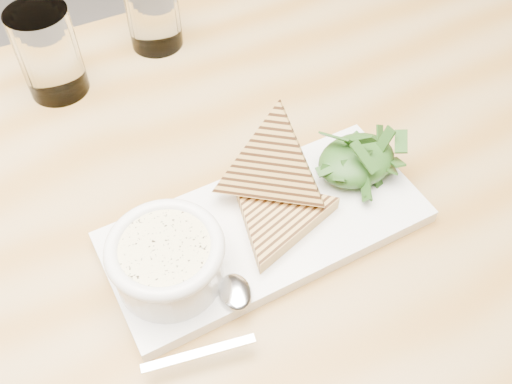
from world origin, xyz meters
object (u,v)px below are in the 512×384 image
table_top (212,213)px  glass_far (152,9)px  platter (266,227)px  soup_bowl (168,264)px  glass_near (49,53)px

table_top → glass_far: size_ratio=10.58×
platter → soup_bowl: soup_bowl is taller
platter → glass_near: 0.38m
glass_near → table_top: bearing=-75.7°
table_top → soup_bowl: soup_bowl is taller
soup_bowl → platter: bearing=1.2°
glass_far → table_top: bearing=-105.8°
table_top → glass_far: bearing=74.2°
platter → soup_bowl: bearing=-178.8°
table_top → glass_far: glass_far is taller
soup_bowl → glass_near: (0.01, 0.36, 0.02)m
table_top → soup_bowl: (-0.09, -0.07, 0.06)m
soup_bowl → glass_near: 0.36m
glass_near → glass_far: 0.16m
table_top → platter: 0.08m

